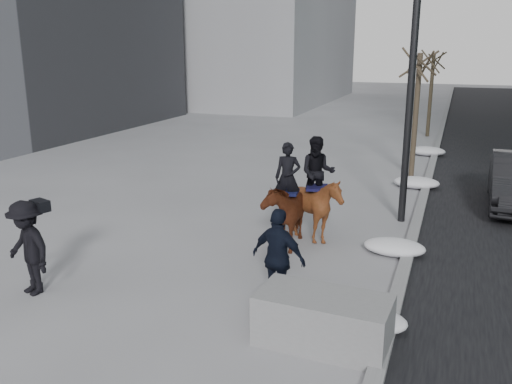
% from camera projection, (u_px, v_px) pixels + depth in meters
% --- Properties ---
extents(ground, '(120.00, 120.00, 0.00)m').
position_uv_depth(ground, '(234.00, 283.00, 10.37)').
color(ground, gray).
rests_on(ground, ground).
extents(curb, '(0.25, 90.00, 0.12)m').
position_uv_depth(curb, '(429.00, 177.00, 18.40)').
color(curb, gray).
rests_on(curb, ground).
extents(planter, '(2.04, 1.11, 0.79)m').
position_uv_depth(planter, '(323.00, 320.00, 8.15)').
color(planter, gray).
rests_on(planter, ground).
extents(tree_near, '(1.20, 1.20, 4.63)m').
position_uv_depth(tree_near, '(416.00, 109.00, 18.25)').
color(tree_near, '#392C21').
rests_on(tree_near, ground).
extents(tree_far, '(1.20, 1.20, 4.46)m').
position_uv_depth(tree_far, '(431.00, 91.00, 26.56)').
color(tree_far, '#3B3122').
rests_on(tree_far, ground).
extents(mounted_left, '(1.06, 1.89, 2.32)m').
position_uv_depth(mounted_left, '(286.00, 207.00, 12.21)').
color(mounted_left, '#4A1D0E').
rests_on(mounted_left, ground).
extents(mounted_right, '(1.57, 1.69, 2.43)m').
position_uv_depth(mounted_right, '(315.00, 200.00, 12.36)').
color(mounted_right, '#46270E').
rests_on(mounted_right, ground).
extents(feeder, '(1.10, 0.97, 1.75)m').
position_uv_depth(feeder, '(279.00, 258.00, 9.27)').
color(feeder, black).
rests_on(feeder, ground).
extents(camera_crew, '(1.28, 0.98, 1.75)m').
position_uv_depth(camera_crew, '(28.00, 247.00, 9.73)').
color(camera_crew, black).
rests_on(camera_crew, ground).
extents(lamppost, '(0.25, 1.33, 9.09)m').
position_uv_depth(lamppost, '(416.00, 19.00, 12.82)').
color(lamppost, black).
rests_on(lamppost, ground).
extents(snow_piles, '(1.43, 15.95, 0.36)m').
position_uv_depth(snow_piles, '(413.00, 194.00, 15.95)').
color(snow_piles, silver).
rests_on(snow_piles, ground).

